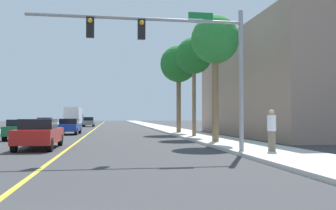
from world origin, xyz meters
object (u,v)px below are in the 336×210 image
object	(u,v)px
traffic_signal_mast	(179,48)
car_green	(24,129)
pedestrian	(272,130)
car_red	(39,134)
car_blue	(69,126)
palm_near	(215,41)
palm_mid	(194,57)
delivery_truck	(74,116)
car_silver	(45,123)
palm_far	(179,65)
car_gray	(89,122)

from	to	relation	value
traffic_signal_mast	car_green	distance (m)	15.38
traffic_signal_mast	pedestrian	distance (m)	5.36
car_red	car_blue	xyz separation A→B (m)	(-0.21, 14.81, -0.03)
palm_near	palm_mid	size ratio (longest dim) A/B	0.99
palm_mid	car_blue	distance (m)	13.44
traffic_signal_mast	pedestrian	world-z (taller)	traffic_signal_mast
delivery_truck	pedestrian	world-z (taller)	delivery_truck
pedestrian	car_silver	bearing A→B (deg)	23.04
traffic_signal_mast	palm_near	bearing A→B (deg)	59.84
traffic_signal_mast	car_silver	xyz separation A→B (m)	(-11.07, 31.48, -3.82)
palm_far	delivery_truck	world-z (taller)	palm_far
car_gray	delivery_truck	distance (m)	4.77
palm_mid	car_silver	distance (m)	24.94
palm_far	traffic_signal_mast	bearing A→B (deg)	-100.70
car_red	pedestrian	xyz separation A→B (m)	(10.44, -4.49, 0.27)
traffic_signal_mast	car_green	size ratio (longest dim) A/B	2.11
palm_far	car_red	distance (m)	18.34
palm_mid	car_silver	xyz separation A→B (m)	(-14.55, 19.49, -5.52)
palm_near	car_silver	world-z (taller)	palm_near
delivery_truck	palm_near	bearing A→B (deg)	-71.57
palm_near	car_blue	bearing A→B (deg)	127.27
palm_mid	palm_near	bearing A→B (deg)	-91.56
car_green	palm_near	bearing A→B (deg)	-26.28
traffic_signal_mast	delivery_truck	xyz separation A→B (m)	(-9.23, 47.89, -2.91)
palm_mid	car_gray	world-z (taller)	palm_mid
car_green	car_blue	bearing A→B (deg)	71.31
pedestrian	car_red	bearing A→B (deg)	64.58
traffic_signal_mast	car_gray	world-z (taller)	traffic_signal_mast
traffic_signal_mast	palm_mid	bearing A→B (deg)	73.82
car_blue	car_silver	bearing A→B (deg)	111.24
pedestrian	delivery_truck	bearing A→B (deg)	13.12
palm_far	palm_mid	bearing A→B (deg)	-89.81
car_gray	palm_mid	bearing A→B (deg)	-72.29
car_green	car_blue	xyz separation A→B (m)	(2.38, 6.98, -0.02)
palm_near	palm_far	size ratio (longest dim) A/B	0.92
car_silver	car_green	size ratio (longest dim) A/B	0.89
car_silver	car_gray	distance (m)	13.42
car_silver	delivery_truck	size ratio (longest dim) A/B	0.53
palm_mid	delivery_truck	world-z (taller)	palm_mid
traffic_signal_mast	palm_mid	distance (m)	12.60
car_green	pedestrian	distance (m)	17.93
traffic_signal_mast	car_blue	size ratio (longest dim) A/B	2.31
palm_mid	car_blue	world-z (taller)	palm_mid
palm_far	car_red	world-z (taller)	palm_far
car_red	palm_far	bearing A→B (deg)	54.94
palm_mid	car_green	bearing A→B (deg)	-179.26
palm_far	car_green	xyz separation A→B (m)	(-12.51, -6.46, -5.82)
car_green	pedestrian	world-z (taller)	pedestrian
car_blue	palm_mid	bearing A→B (deg)	-31.76
palm_far	car_gray	xyz separation A→B (m)	(-9.93, 25.81, -5.78)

